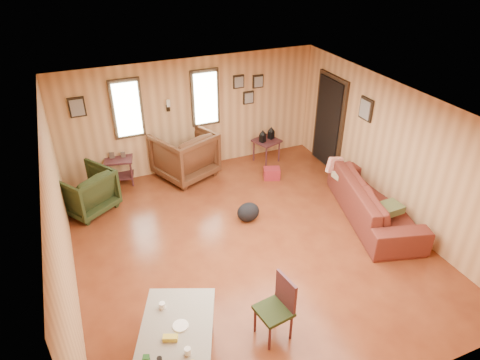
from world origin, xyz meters
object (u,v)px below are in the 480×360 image
object	(u,v)px
end_table	(120,165)
side_table	(267,139)
sofa	(376,195)
recliner_brown	(184,153)
recliner_green	(85,189)
dining_table	(176,337)

from	to	relation	value
end_table	side_table	bearing A→B (deg)	-5.76
sofa	recliner_brown	size ratio (longest dim) A/B	2.21
sofa	recliner_brown	xyz separation A→B (m)	(-2.71, 2.79, 0.08)
recliner_brown	side_table	xyz separation A→B (m)	(1.87, -0.07, -0.00)
sofa	recliner_green	size ratio (longest dim) A/B	2.70
side_table	end_table	bearing A→B (deg)	174.24
sofa	side_table	size ratio (longest dim) A/B	3.03
end_table	side_table	size ratio (longest dim) A/B	0.88
sofa	recliner_green	xyz separation A→B (m)	(-4.76, 2.27, -0.03)
recliner_brown	side_table	bearing A→B (deg)	154.83
sofa	recliner_green	distance (m)	5.27
recliner_brown	end_table	world-z (taller)	recliner_brown
recliner_green	end_table	world-z (taller)	recliner_green
recliner_brown	dining_table	world-z (taller)	recliner_brown
sofa	side_table	bearing A→B (deg)	32.59
recliner_green	side_table	bearing A→B (deg)	153.21
side_table	dining_table	world-z (taller)	dining_table
recliner_brown	end_table	xyz separation A→B (m)	(-1.31, 0.25, -0.16)
sofa	end_table	xyz separation A→B (m)	(-4.02, 3.05, -0.08)
end_table	side_table	xyz separation A→B (m)	(3.18, -0.32, 0.15)
recliner_brown	dining_table	size ratio (longest dim) A/B	0.70
recliner_green	dining_table	size ratio (longest dim) A/B	0.57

